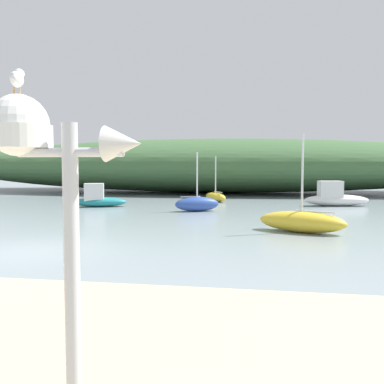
# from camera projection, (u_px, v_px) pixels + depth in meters

# --- Properties ---
(ground_plane) EXTENTS (120.00, 120.00, 0.00)m
(ground_plane) POSITION_uv_depth(u_px,v_px,m) (32.00, 251.00, 12.56)
(ground_plane) COLOR gray
(distant_hill) EXTENTS (51.66, 13.82, 4.85)m
(distant_hill) POSITION_uv_depth(u_px,v_px,m) (210.00, 166.00, 39.33)
(distant_hill) COLOR #3D6038
(distant_hill) RESTS_ON ground
(mast_structure) EXTENTS (1.23, 0.51, 2.88)m
(mast_structure) POSITION_uv_depth(u_px,v_px,m) (38.00, 161.00, 3.24)
(mast_structure) COLOR silver
(mast_structure) RESTS_ON beach_sand
(seagull_on_radar) EXTENTS (0.16, 0.28, 0.21)m
(seagull_on_radar) POSITION_uv_depth(u_px,v_px,m) (17.00, 78.00, 3.24)
(seagull_on_radar) COLOR orange
(seagull_on_radar) RESTS_ON mast_structure
(sailboat_inner_mooring) EXTENTS (3.49, 2.33, 3.69)m
(sailboat_inner_mooring) POSITION_uv_depth(u_px,v_px,m) (302.00, 221.00, 16.04)
(sailboat_inner_mooring) COLOR gold
(sailboat_inner_mooring) RESTS_ON ground
(sailboat_mid_channel) EXTENTS (2.13, 2.91, 3.11)m
(sailboat_mid_channel) POSITION_uv_depth(u_px,v_px,m) (216.00, 197.00, 29.45)
(sailboat_mid_channel) COLOR gold
(sailboat_mid_channel) RESTS_ON ground
(motorboat_east_reach) EXTENTS (4.04, 1.69, 1.53)m
(motorboat_east_reach) POSITION_uv_depth(u_px,v_px,m) (335.00, 197.00, 26.13)
(motorboat_east_reach) COLOR white
(motorboat_east_reach) RESTS_ON ground
(motorboat_far_right) EXTENTS (3.36, 1.95, 1.41)m
(motorboat_far_right) POSITION_uv_depth(u_px,v_px,m) (98.00, 199.00, 25.62)
(motorboat_far_right) COLOR teal
(motorboat_far_right) RESTS_ON ground
(sailboat_far_left) EXTENTS (2.55, 1.73, 3.20)m
(sailboat_far_left) POSITION_uv_depth(u_px,v_px,m) (197.00, 204.00, 23.15)
(sailboat_far_left) COLOR #2D4C9E
(sailboat_far_left) RESTS_ON ground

